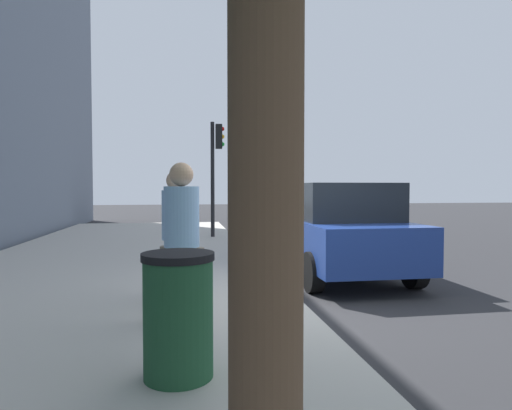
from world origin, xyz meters
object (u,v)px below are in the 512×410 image
object	(u,v)px
pedestrian_bystander	(182,228)
trash_bin	(178,315)
parking_meter	(244,224)
traffic_signal	(216,160)
pedestrian_at_meter	(176,225)
parked_sedan_near	(336,229)

from	to	relation	value
pedestrian_bystander	trash_bin	bearing A→B (deg)	-153.21
parking_meter	traffic_signal	xyz separation A→B (m)	(7.73, -0.17, 1.41)
trash_bin	pedestrian_at_meter	bearing A→B (deg)	1.12
pedestrian_at_meter	traffic_signal	xyz separation A→B (m)	(7.94, -1.11, 1.39)
parked_sedan_near	traffic_signal	distance (m)	6.30
pedestrian_at_meter	trash_bin	size ratio (longest dim) A/B	1.74
pedestrian_bystander	parked_sedan_near	xyz separation A→B (m)	(3.13, -2.95, -0.34)
pedestrian_at_meter	traffic_signal	world-z (taller)	traffic_signal
traffic_signal	pedestrian_bystander	bearing A→B (deg)	173.35
trash_bin	pedestrian_bystander	bearing A→B (deg)	-1.03
pedestrian_at_meter	pedestrian_bystander	size ratio (longest dim) A/B	0.97
pedestrian_bystander	pedestrian_at_meter	bearing A→B (deg)	32.23
pedestrian_at_meter	parking_meter	bearing A→B (deg)	-1.38
pedestrian_bystander	parking_meter	bearing A→B (deg)	-8.94
parking_meter	parked_sedan_near	distance (m)	2.87
pedestrian_bystander	traffic_signal	size ratio (longest dim) A/B	0.50
pedestrian_at_meter	traffic_signal	bearing A→B (deg)	68.30
parking_meter	parked_sedan_near	xyz separation A→B (m)	(1.97, -2.08, -0.27)
pedestrian_at_meter	traffic_signal	distance (m)	8.13
parking_meter	parked_sedan_near	bearing A→B (deg)	-46.52
parked_sedan_near	pedestrian_at_meter	bearing A→B (deg)	125.76
parking_meter	traffic_signal	size ratio (longest dim) A/B	0.39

